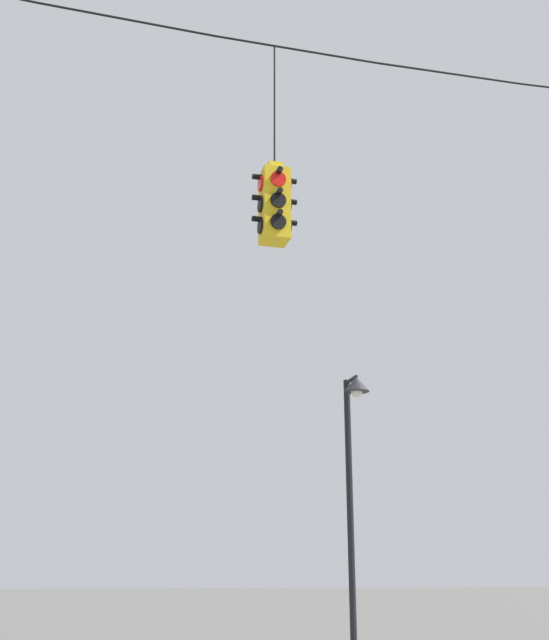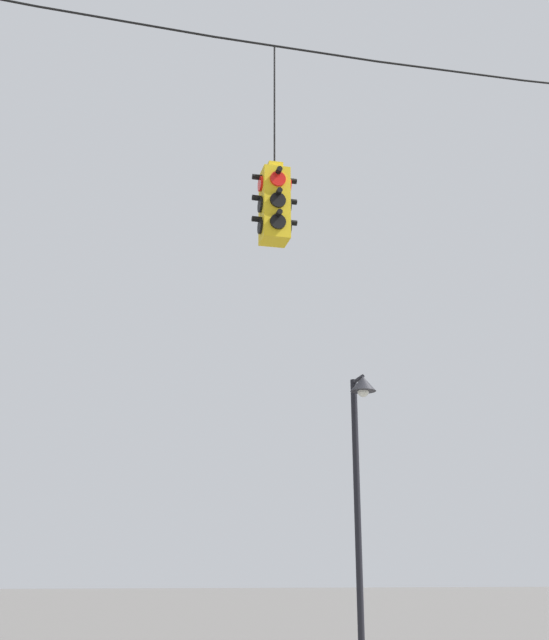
# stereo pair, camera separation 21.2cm
# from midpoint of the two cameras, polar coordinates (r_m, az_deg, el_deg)

# --- Properties ---
(span_wire) EXTENTS (16.00, 0.03, 0.36)m
(span_wire) POSITION_cam_midpoint_polar(r_m,az_deg,el_deg) (11.61, 2.21, 19.11)
(span_wire) COLOR black
(traffic_light_near_right_pole) EXTENTS (0.58, 0.58, 2.87)m
(traffic_light_near_right_pole) POSITION_cam_midpoint_polar(r_m,az_deg,el_deg) (10.25, 0.60, 8.24)
(traffic_light_near_right_pole) COLOR yellow
(street_lamp) EXTENTS (0.47, 0.81, 5.22)m
(street_lamp) POSITION_cam_midpoint_polar(r_m,az_deg,el_deg) (14.83, 6.54, -9.33)
(street_lamp) COLOR black
(street_lamp) RESTS_ON ground_plane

